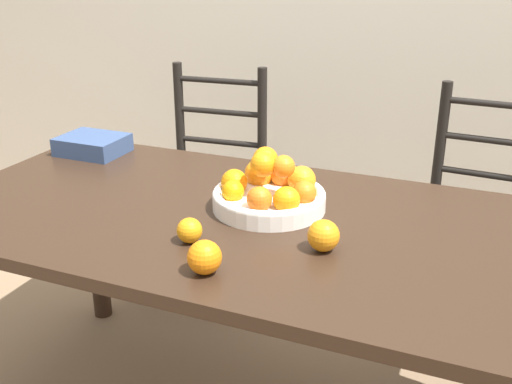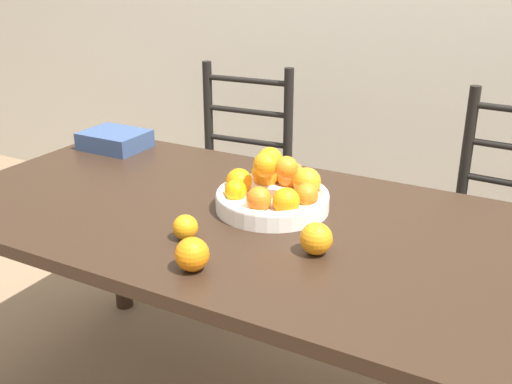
{
  "view_description": "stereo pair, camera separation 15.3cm",
  "coord_description": "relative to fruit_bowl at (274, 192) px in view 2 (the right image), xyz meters",
  "views": [
    {
      "loc": [
        0.64,
        -1.34,
        1.38
      ],
      "look_at": [
        0.09,
        -0.02,
        0.81
      ],
      "focal_mm": 42.0,
      "sensor_mm": 36.0,
      "label": 1
    },
    {
      "loc": [
        0.77,
        -1.27,
        1.38
      ],
      "look_at": [
        0.09,
        -0.02,
        0.81
      ],
      "focal_mm": 42.0,
      "sensor_mm": 36.0,
      "label": 2
    }
  ],
  "objects": [
    {
      "name": "dining_table",
      "position": [
        -0.09,
        -0.08,
        -0.14
      ],
      "size": [
        1.64,
        0.87,
        0.72
      ],
      "color": "black",
      "rests_on": "ground_plane"
    },
    {
      "name": "chair_left",
      "position": [
        -0.54,
        0.69,
        -0.3
      ],
      "size": [
        0.45,
        0.43,
        0.94
      ],
      "rotation": [
        0.0,
        0.0,
        0.07
      ],
      "color": "black",
      "rests_on": "ground_plane"
    },
    {
      "name": "book_stack",
      "position": [
        -0.74,
        0.21,
        -0.02
      ],
      "size": [
        0.22,
        0.18,
        0.06
      ],
      "color": "#334770",
      "rests_on": "dining_table"
    },
    {
      "name": "orange_loose_1",
      "position": [
        -0.1,
        -0.27,
        -0.02
      ],
      "size": [
        0.06,
        0.06,
        0.06
      ],
      "color": "orange",
      "rests_on": "dining_table"
    },
    {
      "name": "orange_loose_2",
      "position": [
        -0.0,
        -0.39,
        -0.01
      ],
      "size": [
        0.08,
        0.08,
        0.08
      ],
      "color": "orange",
      "rests_on": "dining_table"
    },
    {
      "name": "chair_right",
      "position": [
        0.54,
        0.69,
        -0.3
      ],
      "size": [
        0.44,
        0.42,
        0.94
      ],
      "rotation": [
        0.0,
        0.0,
        -0.06
      ],
      "color": "black",
      "rests_on": "ground_plane"
    },
    {
      "name": "fruit_bowl",
      "position": [
        0.0,
        0.0,
        0.0
      ],
      "size": [
        0.31,
        0.31,
        0.17
      ],
      "color": "white",
      "rests_on": "dining_table"
    },
    {
      "name": "orange_loose_0",
      "position": [
        0.21,
        -0.19,
        -0.01
      ],
      "size": [
        0.08,
        0.08,
        0.08
      ],
      "color": "orange",
      "rests_on": "dining_table"
    }
  ]
}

